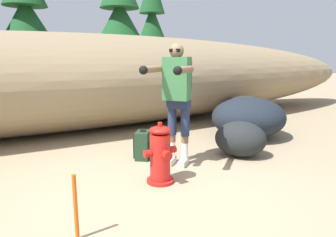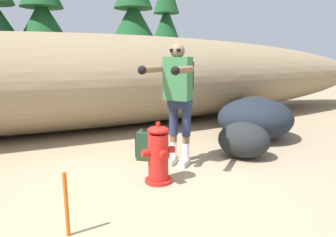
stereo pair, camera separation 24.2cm
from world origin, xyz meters
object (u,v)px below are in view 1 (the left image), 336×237
spare_backpack (143,145)px  boulder_small (247,112)px  boulder_large (248,117)px  survey_stake (76,207)px  utility_worker (177,90)px  boulder_mid (240,139)px  fire_hydrant (160,155)px

spare_backpack → boulder_small: 3.09m
boulder_large → survey_stake: (-3.78, -1.85, -0.10)m
utility_worker → boulder_large: utility_worker is taller
boulder_mid → survey_stake: 3.00m
fire_hydrant → boulder_small: fire_hydrant is taller
survey_stake → boulder_mid: bearing=20.0°
boulder_large → boulder_mid: size_ratio=1.83×
survey_stake → boulder_large: bearing=26.0°
spare_backpack → boulder_mid: size_ratio=0.58×
spare_backpack → boulder_small: (2.97, 0.85, 0.14)m
boulder_large → survey_stake: 4.21m
boulder_small → survey_stake: size_ratio=1.87×
boulder_large → boulder_mid: boulder_large is taller
boulder_large → boulder_mid: 1.27m
fire_hydrant → spare_backpack: 0.97m
fire_hydrant → spare_backpack: fire_hydrant is taller
boulder_small → survey_stake: bearing=-150.1°
spare_backpack → boulder_mid: boulder_mid is taller
utility_worker → boulder_large: size_ratio=1.18×
fire_hydrant → boulder_small: (3.16, 1.79, 0.00)m
boulder_large → survey_stake: boulder_large is taller
boulder_small → utility_worker: bearing=-153.1°
utility_worker → boulder_small: size_ratio=1.57×
spare_backpack → boulder_mid: 1.55m
utility_worker → spare_backpack: bearing=-98.9°
boulder_small → spare_backpack: bearing=-164.0°
utility_worker → boulder_large: bearing=157.6°
fire_hydrant → survey_stake: (-1.22, -0.73, -0.06)m
fire_hydrant → utility_worker: size_ratio=0.45×
boulder_large → boulder_mid: bearing=-139.4°
boulder_small → survey_stake: boulder_small is taller
boulder_large → boulder_small: (0.60, 0.67, -0.04)m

